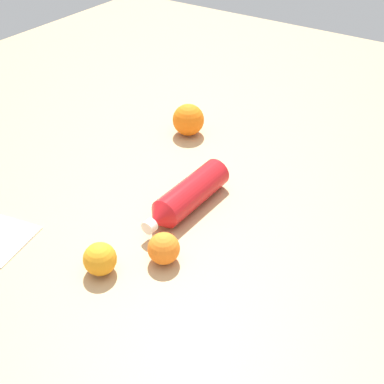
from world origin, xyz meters
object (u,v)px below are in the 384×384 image
Objects in this scene: orange_1 at (188,120)px; orange_2 at (164,248)px; orange_0 at (100,259)px; water_bottle at (187,196)px.

orange_1 is 1.36× the size of orange_2.
orange_2 is (0.09, -0.08, -0.00)m from orange_0.
water_bottle is 0.32m from orange_1.
orange_1 reaches higher than orange_0.
orange_1 is 0.49m from orange_2.
orange_0 and orange_2 have the same top height.
orange_1 is (0.27, 0.18, 0.01)m from water_bottle.
orange_2 is (-0.16, -0.06, -0.00)m from water_bottle.
orange_0 is (-0.24, 0.02, -0.00)m from water_bottle.
water_bottle reaches higher than orange_2.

